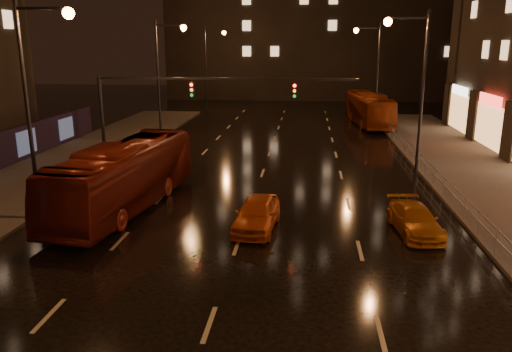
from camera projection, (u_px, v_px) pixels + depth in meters
The scene contains 8 objects.
ground at pixel (260, 181), 30.19m from camera, with size 140.00×140.00×0.00m, color black.
sidewalk_left at pixel (0, 198), 26.68m from camera, with size 7.00×70.00×0.15m, color #38332D.
traffic_signal at pixel (175, 102), 29.46m from camera, with size 15.31×0.32×6.20m.
railing_right at pixel (443, 180), 27.04m from camera, with size 0.05×56.00×1.00m.
bus_red at pixel (125, 176), 24.97m from camera, with size 2.78×11.88×3.31m, color #61180D.
bus_curb at pixel (368, 109), 50.63m from camera, with size 2.73×11.65×3.24m, color maroon.
taxi_near at pixel (257, 214), 22.25m from camera, with size 1.72×4.27×1.45m, color #D15513.
taxi_far at pixel (415, 220), 21.82m from camera, with size 1.69×4.16×1.21m, color #BD6511.
Camera 1 is at (2.71, -8.96, 8.07)m, focal length 35.00 mm.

